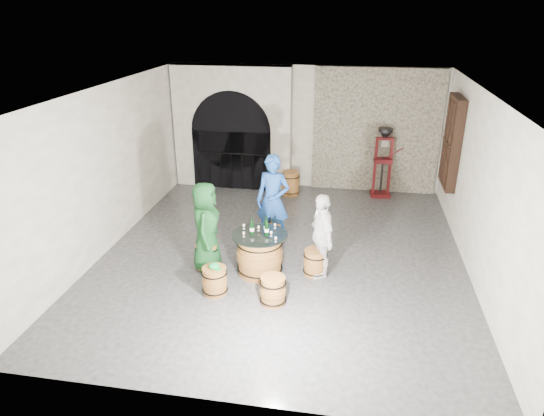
% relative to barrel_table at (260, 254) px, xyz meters
% --- Properties ---
extents(ground, '(8.00, 8.00, 0.00)m').
position_rel_barrel_table_xyz_m(ground, '(0.30, 0.81, -0.39)').
color(ground, '#2B2B2D').
rests_on(ground, ground).
extents(wall_back, '(8.00, 0.00, 8.00)m').
position_rel_barrel_table_xyz_m(wall_back, '(0.30, 4.81, 1.21)').
color(wall_back, silver).
rests_on(wall_back, ground).
extents(wall_front, '(8.00, 0.00, 8.00)m').
position_rel_barrel_table_xyz_m(wall_front, '(0.30, -3.19, 1.21)').
color(wall_front, silver).
rests_on(wall_front, ground).
extents(wall_left, '(0.00, 8.00, 8.00)m').
position_rel_barrel_table_xyz_m(wall_left, '(-3.20, 0.81, 1.21)').
color(wall_left, silver).
rests_on(wall_left, ground).
extents(wall_right, '(0.00, 8.00, 8.00)m').
position_rel_barrel_table_xyz_m(wall_right, '(3.80, 0.81, 1.21)').
color(wall_right, silver).
rests_on(wall_right, ground).
extents(ceiling, '(8.00, 8.00, 0.00)m').
position_rel_barrel_table_xyz_m(ceiling, '(0.30, 0.81, 2.81)').
color(ceiling, beige).
rests_on(ceiling, wall_back).
extents(stone_facing_panel, '(3.20, 0.12, 3.18)m').
position_rel_barrel_table_xyz_m(stone_facing_panel, '(2.10, 4.75, 1.21)').
color(stone_facing_panel, gray).
rests_on(stone_facing_panel, ground).
extents(arched_opening, '(3.10, 0.60, 3.19)m').
position_rel_barrel_table_xyz_m(arched_opening, '(-1.60, 4.55, 1.19)').
color(arched_opening, silver).
rests_on(arched_opening, ground).
extents(shuttered_window, '(0.23, 1.10, 2.00)m').
position_rel_barrel_table_xyz_m(shuttered_window, '(3.68, 3.21, 1.41)').
color(shuttered_window, black).
rests_on(shuttered_window, wall_right).
extents(barrel_table, '(1.02, 1.02, 0.79)m').
position_rel_barrel_table_xyz_m(barrel_table, '(0.00, 0.00, 0.00)').
color(barrel_table, '#945A2A').
rests_on(barrel_table, ground).
extents(barrel_stool_left, '(0.44, 0.44, 0.49)m').
position_rel_barrel_table_xyz_m(barrel_stool_left, '(-1.02, 0.04, -0.15)').
color(barrel_stool_left, '#945A2A').
rests_on(barrel_stool_left, ground).
extents(barrel_stool_far, '(0.44, 0.44, 0.49)m').
position_rel_barrel_table_xyz_m(barrel_stool_far, '(0.03, 1.02, -0.15)').
color(barrel_stool_far, '#945A2A').
rests_on(barrel_stool_far, ground).
extents(barrel_stool_right, '(0.44, 0.44, 0.49)m').
position_rel_barrel_table_xyz_m(barrel_stool_right, '(1.01, 0.12, -0.15)').
color(barrel_stool_right, '#945A2A').
rests_on(barrel_stool_right, ground).
extents(barrel_stool_near_right, '(0.44, 0.44, 0.49)m').
position_rel_barrel_table_xyz_m(barrel_stool_near_right, '(0.41, -0.93, -0.15)').
color(barrel_stool_near_right, '#945A2A').
rests_on(barrel_stool_near_right, ground).
extents(barrel_stool_near_left, '(0.44, 0.44, 0.49)m').
position_rel_barrel_table_xyz_m(barrel_stool_near_left, '(-0.63, -0.80, -0.15)').
color(barrel_stool_near_left, '#945A2A').
rests_on(barrel_stool_near_left, ground).
extents(green_cap, '(0.23, 0.18, 0.10)m').
position_rel_barrel_table_xyz_m(green_cap, '(-0.62, -0.80, 0.14)').
color(green_cap, '#0C8533').
rests_on(green_cap, barrel_stool_near_left).
extents(person_green, '(0.63, 0.88, 1.69)m').
position_rel_barrel_table_xyz_m(person_green, '(-1.01, 0.04, 0.46)').
color(person_green, '#113D19').
rests_on(person_green, ground).
extents(person_blue, '(0.75, 0.56, 1.90)m').
position_rel_barrel_table_xyz_m(person_blue, '(0.03, 1.25, 0.56)').
color(person_blue, '#1B4799').
rests_on(person_blue, ground).
extents(person_white, '(0.71, 1.00, 1.58)m').
position_rel_barrel_table_xyz_m(person_white, '(1.10, 0.13, 0.40)').
color(person_white, silver).
rests_on(person_white, ground).
extents(wine_bottle_left, '(0.08, 0.08, 0.32)m').
position_rel_barrel_table_xyz_m(wine_bottle_left, '(-0.13, -0.02, 0.53)').
color(wine_bottle_left, black).
rests_on(wine_bottle_left, barrel_table).
extents(wine_bottle_center, '(0.08, 0.08, 0.32)m').
position_rel_barrel_table_xyz_m(wine_bottle_center, '(0.13, -0.01, 0.53)').
color(wine_bottle_center, black).
rests_on(wine_bottle_center, barrel_table).
extents(wine_bottle_right, '(0.08, 0.08, 0.32)m').
position_rel_barrel_table_xyz_m(wine_bottle_right, '(0.10, 0.09, 0.53)').
color(wine_bottle_right, black).
rests_on(wine_bottle_right, barrel_table).
extents(tasting_glass_a, '(0.05, 0.05, 0.10)m').
position_rel_barrel_table_xyz_m(tasting_glass_a, '(-0.25, -0.14, 0.45)').
color(tasting_glass_a, '#B06A22').
rests_on(tasting_glass_a, barrel_table).
extents(tasting_glass_b, '(0.05, 0.05, 0.10)m').
position_rel_barrel_table_xyz_m(tasting_glass_b, '(0.22, -0.04, 0.45)').
color(tasting_glass_b, '#B06A22').
rests_on(tasting_glass_b, barrel_table).
extents(tasting_glass_c, '(0.05, 0.05, 0.10)m').
position_rel_barrel_table_xyz_m(tasting_glass_c, '(-0.04, 0.14, 0.45)').
color(tasting_glass_c, '#B06A22').
rests_on(tasting_glass_c, barrel_table).
extents(tasting_glass_d, '(0.05, 0.05, 0.10)m').
position_rel_barrel_table_xyz_m(tasting_glass_d, '(0.23, 0.30, 0.45)').
color(tasting_glass_d, '#B06A22').
rests_on(tasting_glass_d, barrel_table).
extents(tasting_glass_e, '(0.05, 0.05, 0.10)m').
position_rel_barrel_table_xyz_m(tasting_glass_e, '(0.34, -0.24, 0.45)').
color(tasting_glass_e, '#B06A22').
rests_on(tasting_glass_e, barrel_table).
extents(tasting_glass_f, '(0.05, 0.05, 0.10)m').
position_rel_barrel_table_xyz_m(tasting_glass_f, '(-0.33, 0.18, 0.45)').
color(tasting_glass_f, '#B06A22').
rests_on(tasting_glass_f, barrel_table).
extents(side_barrel, '(0.47, 0.47, 0.63)m').
position_rel_barrel_table_xyz_m(side_barrel, '(0.02, 4.07, -0.08)').
color(side_barrel, '#945A2A').
rests_on(side_barrel, ground).
extents(corking_press, '(0.75, 0.45, 1.78)m').
position_rel_barrel_table_xyz_m(corking_press, '(2.32, 4.37, 0.65)').
color(corking_press, '#540E11').
rests_on(corking_press, ground).
extents(control_box, '(0.18, 0.10, 0.22)m').
position_rel_barrel_table_xyz_m(control_box, '(2.35, 4.67, 0.96)').
color(control_box, silver).
rests_on(control_box, wall_back).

